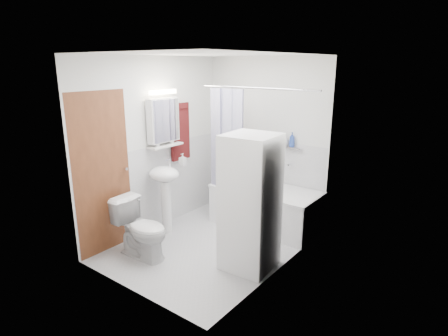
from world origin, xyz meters
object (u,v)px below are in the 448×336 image
Objects in this scene: sink at (165,184)px; toilet at (142,229)px; washer_dryer at (250,203)px; bathtub at (265,206)px.

sink is 1.44× the size of toilet.
washer_dryer is 2.17× the size of toilet.
bathtub is at bearing -27.59° from toilet.
toilet is (0.26, -0.66, -0.35)m from sink.
toilet is (-0.76, -1.65, 0.03)m from bathtub.
sink reaches higher than bathtub.
washer_dryer reaches higher than bathtub.
bathtub is 2.11× the size of toilet.
washer_dryer is (0.42, -1.06, 0.46)m from bathtub.
bathtub is 0.98× the size of washer_dryer.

